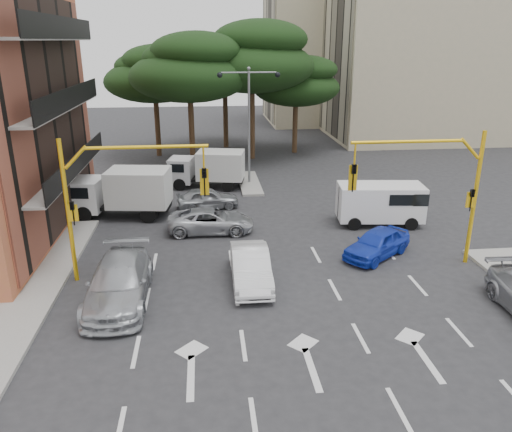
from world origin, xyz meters
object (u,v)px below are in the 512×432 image
Objects in this scene: car_blue_compact at (377,243)px; car_silver_cross_a at (211,221)px; box_truck_a at (122,193)px; box_truck_b at (207,169)px; street_lamp_center at (249,106)px; car_silver_cross_b at (208,198)px; van_white at (380,204)px; car_white_hatch at (251,267)px; signal_mast_right at (438,181)px; signal_mast_left at (112,190)px; car_silver_wagon at (119,282)px.

car_silver_cross_a is (-7.62, 3.95, -0.03)m from car_blue_compact.
box_truck_a is 7.36m from box_truck_b.
street_lamp_center reaches higher than car_silver_cross_b.
car_blue_compact is 0.69× the size of box_truck_a.
box_truck_a reaches higher than car_silver_cross_a.
car_blue_compact is 4.54m from van_white.
street_lamp_center is 11.60m from van_white.
street_lamp_center reaches higher than car_white_hatch.
van_white reaches higher than car_silver_cross_b.
car_blue_compact is 0.86× the size of car_silver_cross_a.
box_truck_b is at bearing -7.25° from car_silver_cross_b.
street_lamp_center is (-6.80, 14.01, 1.54)m from signal_mast_right.
car_white_hatch is 0.97× the size of van_white.
box_truck_a is (-0.99, 8.01, -2.51)m from signal_mast_left.
street_lamp_center is at bearing -137.78° from van_white.
box_truck_a is (-7.79, -6.00, -4.05)m from street_lamp_center.
van_white is (-0.47, 5.29, -2.75)m from signal_mast_right.
van_white is (13.14, 5.29, -2.75)m from signal_mast_left.
van_white is (12.83, 7.33, 0.33)m from car_silver_wagon.
car_white_hatch is 0.79× the size of car_silver_wagon.
car_silver_cross_a is 3.96m from car_silver_cross_b.
signal_mast_left is 10.28m from car_silver_cross_b.
signal_mast_right is 1.34× the size of car_silver_cross_a.
car_white_hatch is at bearing -162.84° from box_truck_b.
car_silver_cross_b is (-1.65, 9.96, -0.09)m from car_white_hatch.
signal_mast_right is 5.99m from van_white.
box_truck_a is (-1.30, 10.04, 0.57)m from car_silver_wagon.
car_silver_wagon reaches higher than car_white_hatch.
box_truck_a reaches higher than car_silver_wagon.
signal_mast_right reaches higher than van_white.
box_truck_a is at bearing 97.33° from car_silver_wagon.
car_blue_compact is at bearing -115.53° from car_silver_cross_a.
car_silver_wagon is 0.99× the size of box_truck_a.
street_lamp_center reaches higher than car_blue_compact.
car_blue_compact is 0.76× the size of box_truck_b.
car_white_hatch is 0.78× the size of box_truck_a.
signal_mast_right is 1.55× the size of car_blue_compact.
signal_mast_left is 1.33× the size of van_white.
car_silver_cross_a is at bearing -168.66° from box_truck_b.
car_silver_cross_b is 4.97m from box_truck_a.
car_silver_cross_a is at bearing 152.57° from signal_mast_right.
car_silver_cross_b is at bearing -169.91° from box_truck_b.
car_silver_wagon is at bearing -113.41° from car_blue_compact.
car_white_hatch is 1.18× the size of car_silver_cross_b.
car_silver_wagon is at bearing 154.51° from car_silver_cross_a.
signal_mast_right is at bearing 7.44° from car_white_hatch.
car_silver_wagon is 1.08× the size of box_truck_b.
street_lamp_center is at bearing 85.42° from car_white_hatch.
car_silver_cross_b is 0.66× the size of box_truck_a.
car_silver_wagon is at bearing -171.30° from signal_mast_right.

